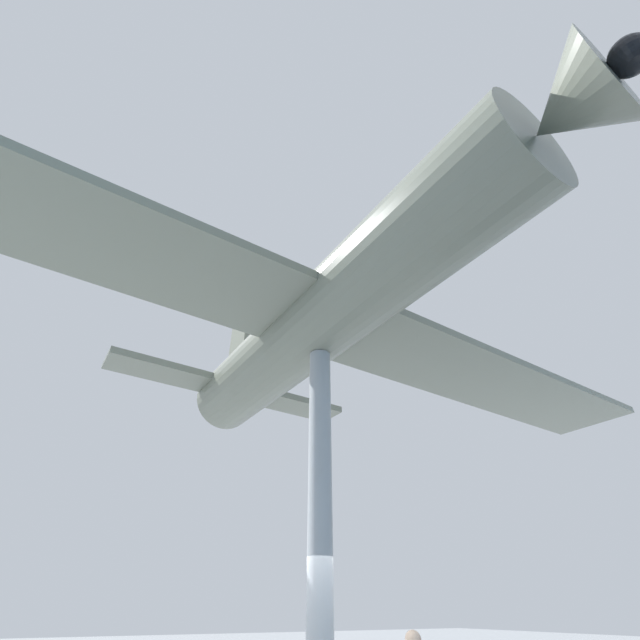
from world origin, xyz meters
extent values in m
cylinder|color=#999EA3|center=(0.00, 0.00, 3.00)|extent=(0.40, 0.40, 6.00)
cylinder|color=slate|center=(0.00, 0.00, 6.83)|extent=(2.53, 10.12, 1.65)
cube|color=slate|center=(0.00, 0.00, 6.83)|extent=(21.27, 4.22, 0.18)
cube|color=slate|center=(0.39, -4.39, 6.95)|extent=(6.83, 1.60, 0.18)
cube|color=slate|center=(0.39, -4.39, 8.15)|extent=(0.28, 1.11, 2.31)
cone|color=slate|center=(-0.49, 5.46, 6.83)|extent=(1.48, 1.08, 1.40)
sphere|color=black|center=(-0.54, 6.12, 6.83)|extent=(0.44, 0.44, 0.44)
sphere|color=beige|center=(-1.39, 0.29, 1.47)|extent=(0.24, 0.24, 0.24)
camera|label=1|loc=(3.49, 6.48, 1.84)|focal=24.00mm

